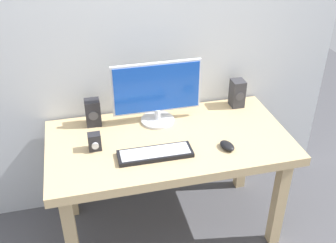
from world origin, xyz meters
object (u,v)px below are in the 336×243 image
Objects in this scene: monitor at (157,92)px; speaker_right at (237,93)px; desk at (169,151)px; keyboard_primary at (155,154)px; mouse at (227,146)px; speaker_left at (93,112)px; audio_controller at (95,142)px.

monitor is 0.58m from speaker_right.
monitor reaches higher than desk.
desk is at bearing -152.42° from speaker_right.
mouse reaches higher than keyboard_primary.
mouse is 0.53m from speaker_right.
monitor is 1.32× the size of keyboard_primary.
speaker_right is (0.57, 0.06, -0.11)m from monitor.
monitor is 3.26× the size of speaker_left.
speaker_left is (-0.42, 0.27, 0.18)m from desk.
desk is at bearing -32.71° from speaker_left.
desk is 0.53m from speaker_left.
monitor is 0.55m from mouse.
monitor is 0.50m from audio_controller.
keyboard_primary is 4.08× the size of audio_controller.
monitor reaches higher than keyboard_primary.
speaker_left is (-0.40, 0.05, -0.12)m from monitor.
mouse is 0.58× the size of speaker_right.
monitor reaches higher than speaker_right.
speaker_right reaches higher than keyboard_primary.
mouse is (0.42, -0.03, 0.00)m from keyboard_primary.
mouse is 0.64× the size of speaker_left.
speaker_left is at bearing 133.18° from mouse.
speaker_right is at bearing 16.49° from audio_controller.
speaker_left reaches higher than desk.
keyboard_primary is at bearing -146.76° from speaker_right.
audio_controller is at bearing 156.08° from keyboard_primary.
desk is 8.49× the size of speaker_left.
monitor is 5.38× the size of audio_controller.
speaker_right is (0.54, 0.28, 0.18)m from desk.
desk is 0.64m from speaker_right.
monitor is 0.42m from speaker_left.
monitor is at bearing 114.18° from mouse.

